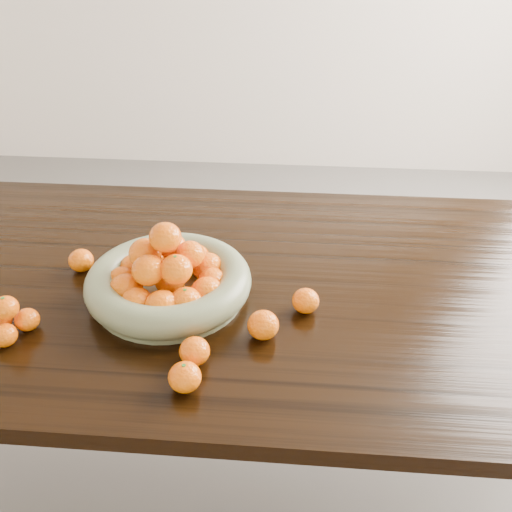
# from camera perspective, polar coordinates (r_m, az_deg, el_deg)

# --- Properties ---
(ground) EXTENTS (5.00, 5.00, 0.00)m
(ground) POSITION_cam_1_polar(r_m,az_deg,el_deg) (1.92, -0.12, -21.20)
(ground) COLOR #52504D
(ground) RESTS_ON ground
(dining_table) EXTENTS (2.00, 1.00, 0.75)m
(dining_table) POSITION_cam_1_polar(r_m,az_deg,el_deg) (1.44, -0.14, -5.28)
(dining_table) COLOR black
(dining_table) RESTS_ON ground
(fruit_bowl) EXTENTS (0.38, 0.38, 0.19)m
(fruit_bowl) POSITION_cam_1_polar(r_m,az_deg,el_deg) (1.32, -8.75, -2.39)
(fruit_bowl) COLOR #6C7455
(fruit_bowl) RESTS_ON dining_table
(orange_pyramid) EXTENTS (0.11, 0.11, 0.09)m
(orange_pyramid) POSITION_cam_1_polar(r_m,az_deg,el_deg) (1.31, -23.46, -5.92)
(orange_pyramid) COLOR orange
(orange_pyramid) RESTS_ON dining_table
(loose_orange_0) EXTENTS (0.06, 0.06, 0.06)m
(loose_orange_0) POSITION_cam_1_polar(r_m,az_deg,el_deg) (1.10, -7.13, -11.92)
(loose_orange_0) COLOR orange
(loose_orange_0) RESTS_ON dining_table
(loose_orange_1) EXTENTS (0.06, 0.06, 0.06)m
(loose_orange_1) POSITION_cam_1_polar(r_m,az_deg,el_deg) (1.15, -6.16, -9.44)
(loose_orange_1) COLOR orange
(loose_orange_1) RESTS_ON dining_table
(loose_orange_2) EXTENTS (0.07, 0.07, 0.06)m
(loose_orange_2) POSITION_cam_1_polar(r_m,az_deg,el_deg) (1.20, 0.73, -6.92)
(loose_orange_2) COLOR orange
(loose_orange_2) RESTS_ON dining_table
(loose_orange_3) EXTENTS (0.06, 0.06, 0.06)m
(loose_orange_3) POSITION_cam_1_polar(r_m,az_deg,el_deg) (1.48, -17.09, -0.43)
(loose_orange_3) COLOR orange
(loose_orange_3) RESTS_ON dining_table
(loose_orange_4) EXTENTS (0.06, 0.06, 0.06)m
(loose_orange_4) POSITION_cam_1_polar(r_m,az_deg,el_deg) (1.28, 4.99, -4.49)
(loose_orange_4) COLOR orange
(loose_orange_4) RESTS_ON dining_table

